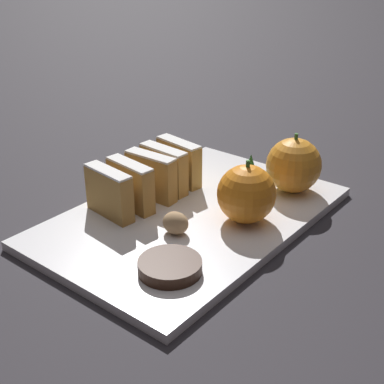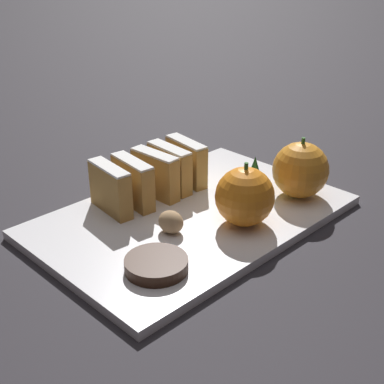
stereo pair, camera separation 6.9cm
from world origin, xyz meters
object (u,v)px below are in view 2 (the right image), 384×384
(orange_near, at_px, (300,170))
(walnut, at_px, (171,222))
(orange_far, at_px, (245,197))
(chocolate_cookie, at_px, (156,265))

(orange_near, distance_m, walnut, 0.20)
(orange_near, bearing_deg, orange_far, -91.28)
(orange_near, bearing_deg, chocolate_cookie, -90.40)
(orange_near, xyz_separation_m, orange_far, (-0.00, -0.12, -0.00))
(orange_far, xyz_separation_m, walnut, (-0.05, -0.08, -0.02))
(orange_near, xyz_separation_m, chocolate_cookie, (-0.00, -0.26, -0.03))
(orange_far, height_order, chocolate_cookie, orange_far)
(orange_near, relative_size, orange_far, 1.03)
(orange_near, distance_m, orange_far, 0.12)
(walnut, xyz_separation_m, chocolate_cookie, (0.05, -0.07, -0.01))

